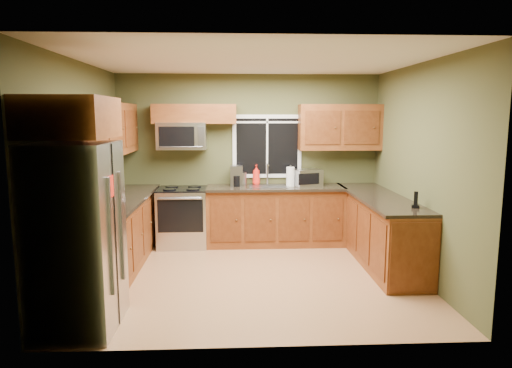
{
  "coord_description": "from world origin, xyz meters",
  "views": [
    {
      "loc": [
        -0.24,
        -5.6,
        2.05
      ],
      "look_at": [
        0.05,
        0.35,
        1.15
      ],
      "focal_mm": 32.0,
      "sensor_mm": 36.0,
      "label": 1
    }
  ],
  "objects": [
    {
      "name": "countertop_back",
      "position": [
        0.42,
        1.48,
        0.92
      ],
      "size": [
        2.17,
        0.65,
        0.04
      ],
      "primitive_type": "cube",
      "color": "black",
      "rests_on": "base_cabinets_back"
    },
    {
      "name": "countertop_peninsula",
      "position": [
        1.78,
        0.55,
        0.92
      ],
      "size": [
        0.65,
        2.5,
        0.04
      ],
      "primitive_type": "cube",
      "color": "black",
      "rests_on": "base_cabinets_peninsula"
    },
    {
      "name": "upper_cabinets_back_right",
      "position": [
        1.45,
        1.64,
        1.86
      ],
      "size": [
        1.3,
        0.33,
        0.72
      ],
      "primitive_type": "cube",
      "color": "brown",
      "rests_on": "back_wall"
    },
    {
      "name": "microwave",
      "position": [
        -1.05,
        1.61,
        1.73
      ],
      "size": [
        0.76,
        0.41,
        0.42
      ],
      "color": "#B7B7BC",
      "rests_on": "back_wall"
    },
    {
      "name": "base_cabinets_left",
      "position": [
        -1.8,
        0.48,
        0.45
      ],
      "size": [
        0.6,
        2.65,
        0.9
      ],
      "primitive_type": "cube",
      "color": "brown",
      "rests_on": "ground"
    },
    {
      "name": "back_wall",
      "position": [
        0.0,
        1.8,
        1.35
      ],
      "size": [
        4.2,
        0.0,
        4.2
      ],
      "primitive_type": "plane",
      "rotation": [
        1.57,
        0.0,
        0.0
      ],
      "color": "#454726",
      "rests_on": "ground"
    },
    {
      "name": "front_wall",
      "position": [
        0.0,
        -1.8,
        1.35
      ],
      "size": [
        4.2,
        0.0,
        4.2
      ],
      "primitive_type": "plane",
      "rotation": [
        -1.57,
        0.0,
        0.0
      ],
      "color": "#454726",
      "rests_on": "ground"
    },
    {
      "name": "window",
      "position": [
        0.3,
        1.78,
        1.55
      ],
      "size": [
        1.12,
        0.03,
        1.02
      ],
      "color": "white",
      "rests_on": "back_wall"
    },
    {
      "name": "left_wall",
      "position": [
        -2.1,
        0.0,
        1.35
      ],
      "size": [
        0.0,
        3.6,
        3.6
      ],
      "primitive_type": "plane",
      "rotation": [
        1.57,
        0.0,
        1.57
      ],
      "color": "#454726",
      "rests_on": "ground"
    },
    {
      "name": "cordless_phone",
      "position": [
        1.95,
        -0.29,
        1.0
      ],
      "size": [
        0.12,
        0.12,
        0.2
      ],
      "color": "black",
      "rests_on": "countertop_peninsula"
    },
    {
      "name": "soap_bottle_a",
      "position": [
        0.12,
        1.7,
        1.1
      ],
      "size": [
        0.15,
        0.15,
        0.32
      ],
      "primitive_type": "imported",
      "rotation": [
        0.0,
        0.0,
        -0.27
      ],
      "color": "red",
      "rests_on": "countertop_back"
    },
    {
      "name": "refrigerator",
      "position": [
        -1.74,
        -1.3,
        0.9
      ],
      "size": [
        0.74,
        0.9,
        1.8
      ],
      "color": "#B7B7BC",
      "rests_on": "ground"
    },
    {
      "name": "toaster_oven",
      "position": [
        0.92,
        1.53,
        1.07
      ],
      "size": [
        0.49,
        0.43,
        0.26
      ],
      "color": "#B7B7BC",
      "rests_on": "countertop_back"
    },
    {
      "name": "base_cabinets_peninsula",
      "position": [
        1.8,
        0.54,
        0.45
      ],
      "size": [
        0.6,
        2.52,
        0.9
      ],
      "color": "brown",
      "rests_on": "ground"
    },
    {
      "name": "floor",
      "position": [
        0.0,
        0.0,
        0.0
      ],
      "size": [
        4.2,
        4.2,
        0.0
      ],
      "primitive_type": "plane",
      "color": "#A06E46",
      "rests_on": "ground"
    },
    {
      "name": "kettle",
      "position": [
        -0.11,
        1.65,
        1.05
      ],
      "size": [
        0.14,
        0.14,
        0.25
      ],
      "color": "#B7B7BC",
      "rests_on": "countertop_back"
    },
    {
      "name": "right_wall",
      "position": [
        2.1,
        0.0,
        1.35
      ],
      "size": [
        0.0,
        3.6,
        3.6
      ],
      "primitive_type": "plane",
      "rotation": [
        1.57,
        0.0,
        -1.57
      ],
      "color": "#454726",
      "rests_on": "ground"
    },
    {
      "name": "upper_cabinet_over_fridge",
      "position": [
        -1.74,
        -1.3,
        2.03
      ],
      "size": [
        0.72,
        0.9,
        0.38
      ],
      "primitive_type": "cube",
      "color": "brown",
      "rests_on": "left_wall"
    },
    {
      "name": "coffee_maker",
      "position": [
        -0.2,
        1.57,
        1.09
      ],
      "size": [
        0.2,
        0.27,
        0.32
      ],
      "color": "slate",
      "rests_on": "countertop_back"
    },
    {
      "name": "ceiling",
      "position": [
        0.0,
        0.0,
        2.7
      ],
      "size": [
        4.2,
        4.2,
        0.0
      ],
      "primitive_type": "plane",
      "rotation": [
        3.14,
        0.0,
        0.0
      ],
      "color": "white",
      "rests_on": "back_wall"
    },
    {
      "name": "soap_bottle_b",
      "position": [
        0.7,
        1.7,
        1.03
      ],
      "size": [
        0.1,
        0.1,
        0.19
      ],
      "primitive_type": "imported",
      "rotation": [
        0.0,
        0.0,
        -0.25
      ],
      "color": "white",
      "rests_on": "countertop_back"
    },
    {
      "name": "range",
      "position": [
        -1.05,
        1.47,
        0.47
      ],
      "size": [
        0.76,
        0.69,
        0.94
      ],
      "color": "#B7B7BC",
      "rests_on": "ground"
    },
    {
      "name": "paper_towel_roll",
      "position": [
        0.65,
        1.5,
        1.09
      ],
      "size": [
        0.17,
        0.17,
        0.33
      ],
      "color": "white",
      "rests_on": "countertop_back"
    },
    {
      "name": "sink",
      "position": [
        0.3,
        1.49,
        0.95
      ],
      "size": [
        0.6,
        0.42,
        0.36
      ],
      "color": "slate",
      "rests_on": "countertop_back"
    },
    {
      "name": "upper_cabinets_back_left",
      "position": [
        -0.85,
        1.64,
        2.07
      ],
      "size": [
        1.3,
        0.33,
        0.3
      ],
      "primitive_type": "cube",
      "color": "brown",
      "rests_on": "back_wall"
    },
    {
      "name": "base_cabinets_back",
      "position": [
        0.42,
        1.5,
        0.45
      ],
      "size": [
        2.17,
        0.6,
        0.9
      ],
      "primitive_type": "cube",
      "color": "brown",
      "rests_on": "ground"
    },
    {
      "name": "upper_cabinets_left",
      "position": [
        -1.94,
        0.48,
        1.86
      ],
      "size": [
        0.33,
        2.65,
        0.72
      ],
      "primitive_type": "cube",
      "color": "brown",
      "rests_on": "left_wall"
    },
    {
      "name": "countertop_left",
      "position": [
        -1.78,
        0.48,
        0.92
      ],
      "size": [
        0.65,
        2.65,
        0.04
      ],
      "primitive_type": "cube",
      "color": "black",
      "rests_on": "base_cabinets_left"
    }
  ]
}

